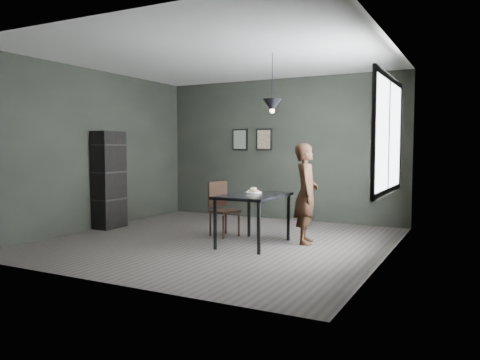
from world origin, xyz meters
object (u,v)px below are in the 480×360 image
at_px(shelf_unit, 109,180).
at_px(pendant_lamp, 272,105).
at_px(wood_chair, 221,205).
at_px(woman, 306,194).
at_px(white_plate, 253,193).
at_px(cafe_table, 253,200).

xyz_separation_m(shelf_unit, pendant_lamp, (3.17, -0.03, 1.19)).
relative_size(wood_chair, shelf_unit, 0.51).
bearing_deg(pendant_lamp, wood_chair, 163.25).
relative_size(woman, wood_chair, 1.70).
distance_m(woman, wood_chair, 1.46).
bearing_deg(wood_chair, white_plate, -0.73).
bearing_deg(pendant_lamp, white_plate, 174.62).
height_order(cafe_table, pendant_lamp, pendant_lamp).
bearing_deg(cafe_table, white_plate, 116.45).
bearing_deg(woman, cafe_table, 108.69).
bearing_deg(wood_chair, shelf_unit, -151.96).
xyz_separation_m(cafe_table, pendant_lamp, (0.25, 0.10, 1.38)).
height_order(wood_chair, shelf_unit, shelf_unit).
relative_size(cafe_table, woman, 0.80).
distance_m(wood_chair, shelf_unit, 2.19).
bearing_deg(woman, pendant_lamp, 115.03).
height_order(white_plate, wood_chair, wood_chair).
bearing_deg(pendant_lamp, woman, 40.93).
bearing_deg(pendant_lamp, cafe_table, -158.20).
xyz_separation_m(woman, pendant_lamp, (-0.41, -0.35, 1.30)).
xyz_separation_m(white_plate, pendant_lamp, (0.31, -0.03, 1.29)).
bearing_deg(woman, wood_chair, 75.84).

